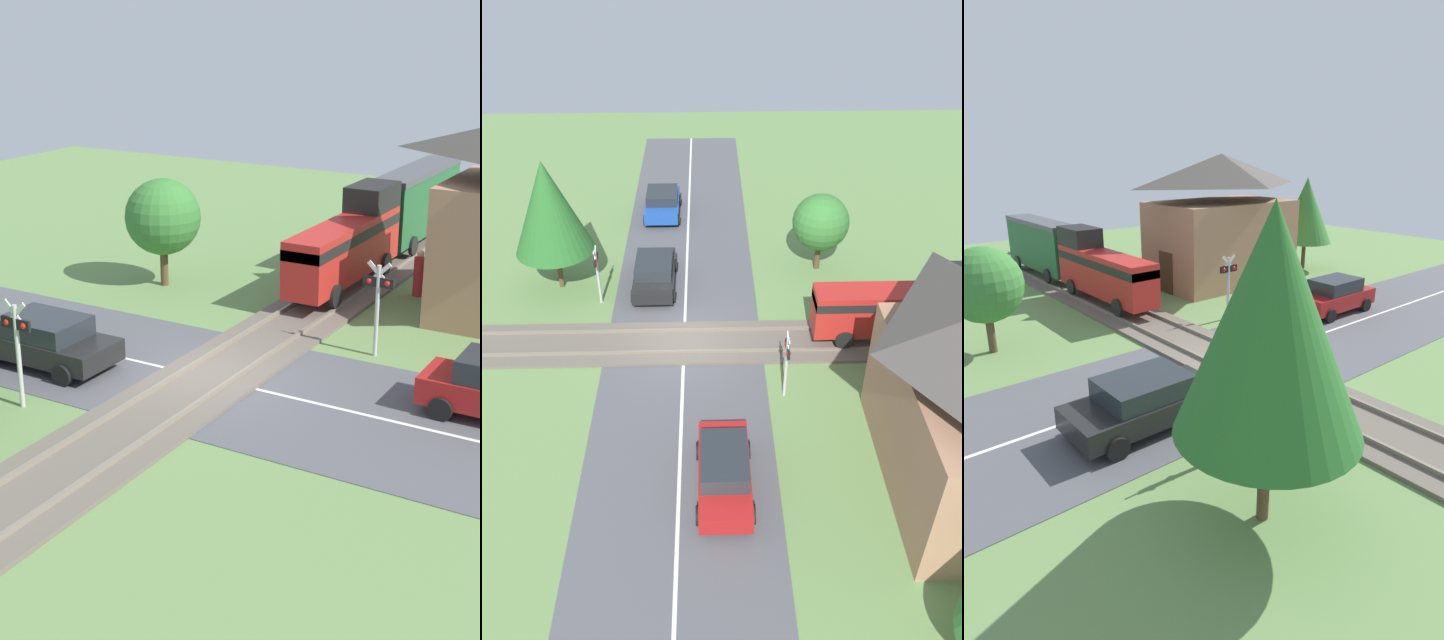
{
  "view_description": "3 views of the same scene",
  "coord_description": "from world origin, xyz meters",
  "views": [
    {
      "loc": [
        11.68,
        -18.57,
        9.53
      ],
      "look_at": [
        0.0,
        1.57,
        1.2
      ],
      "focal_mm": 50.0,
      "sensor_mm": 36.0,
      "label": 1
    },
    {
      "loc": [
        20.24,
        1.02,
        15.99
      ],
      "look_at": [
        0.0,
        1.57,
        1.2
      ],
      "focal_mm": 35.0,
      "sensor_mm": 36.0,
      "label": 2
    },
    {
      "loc": [
        -10.58,
        -11.34,
        6.86
      ],
      "look_at": [
        0.0,
        1.57,
        1.2
      ],
      "focal_mm": 28.0,
      "sensor_mm": 36.0,
      "label": 3
    }
  ],
  "objects": [
    {
      "name": "pedestrian_by_station",
      "position": [
        2.35,
        9.75,
        0.73
      ],
      "size": [
        0.4,
        0.4,
        1.61
      ],
      "color": "#B2282D",
      "rests_on": "ground_plane"
    },
    {
      "name": "crossing_signal_west_approach",
      "position": [
        -3.16,
        -3.8,
        1.81
      ],
      "size": [
        0.9,
        0.18,
        2.79
      ],
      "color": "#B7B7B7",
      "rests_on": "ground_plane"
    },
    {
      "name": "tree_roadside_hedge",
      "position": [
        -5.89,
        6.36,
        2.47
      ],
      "size": [
        2.67,
        2.67,
        3.81
      ],
      "color": "brown",
      "rests_on": "ground_plane"
    },
    {
      "name": "car_behind_queue",
      "position": [
        -11.86,
        -1.44,
        0.76
      ],
      "size": [
        3.75,
        1.99,
        1.44
      ],
      "color": "#1E4CA8",
      "rests_on": "ground_plane"
    },
    {
      "name": "crossing_signal_east_approach",
      "position": [
        3.16,
        3.8,
        1.81
      ],
      "size": [
        0.9,
        0.18,
        2.79
      ],
      "color": "#B7B7B7",
      "rests_on": "ground_plane"
    },
    {
      "name": "tree_beyond_track",
      "position": [
        -4.57,
        -5.82,
        4.06
      ],
      "size": [
        3.49,
        3.49,
        6.17
      ],
      "color": "brown",
      "rests_on": "ground_plane"
    },
    {
      "name": "ground_plane",
      "position": [
        0.0,
        0.0,
        0.0
      ],
      "size": [
        60.0,
        60.0,
        0.0
      ],
      "primitive_type": "plane",
      "color": "#66894C"
    },
    {
      "name": "car_far_side",
      "position": [
        7.39,
        1.44,
        0.81
      ],
      "size": [
        3.92,
        1.78,
        1.56
      ],
      "color": "#A81919",
      "rests_on": "ground_plane"
    },
    {
      "name": "road_surface",
      "position": [
        0.0,
        0.0,
        0.01
      ],
      "size": [
        48.0,
        6.4,
        0.02
      ],
      "color": "#515156",
      "rests_on": "ground_plane"
    },
    {
      "name": "track_bed",
      "position": [
        0.0,
        0.0,
        0.07
      ],
      "size": [
        2.8,
        48.0,
        0.24
      ],
      "color": "#665B51",
      "rests_on": "ground_plane"
    },
    {
      "name": "car_near_crossing",
      "position": [
        -4.46,
        -1.44,
        0.75
      ],
      "size": [
        4.1,
        1.98,
        1.42
      ],
      "color": "black",
      "rests_on": "ground_plane"
    }
  ]
}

